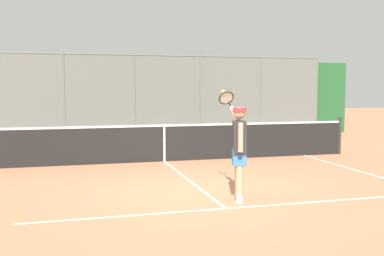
{
  "coord_description": "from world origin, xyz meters",
  "views": [
    {
      "loc": [
        2.34,
        7.77,
        1.89
      ],
      "look_at": [
        -0.17,
        -1.45,
        1.05
      ],
      "focal_mm": 42.12,
      "sensor_mm": 36.0,
      "label": 1
    }
  ],
  "objects": [
    {
      "name": "court_line_markings",
      "position": [
        0.0,
        1.53,
        0.0
      ],
      "size": [
        8.11,
        8.72,
        0.01
      ],
      "color": "white",
      "rests_on": "ground"
    },
    {
      "name": "ground_plane",
      "position": [
        0.0,
        0.0,
        0.0
      ],
      "size": [
        60.0,
        60.0,
        0.0
      ],
      "primitive_type": "plane",
      "color": "#B27551"
    },
    {
      "name": "tennis_player",
      "position": [
        -0.42,
        0.66,
        0.91
      ],
      "size": [
        0.38,
        1.36,
        1.87
      ],
      "rotation": [
        0.0,
        0.0,
        -1.86
      ],
      "color": "silver",
      "rests_on": "ground"
    },
    {
      "name": "fence_backdrop",
      "position": [
        -0.0,
        -9.62,
        1.47
      ],
      "size": [
        18.19,
        1.37,
        3.17
      ],
      "color": "slate",
      "rests_on": "ground"
    },
    {
      "name": "tennis_net",
      "position": [
        0.0,
        -3.59,
        0.49
      ],
      "size": [
        10.42,
        0.09,
        1.07
      ],
      "color": "#2D2D2D",
      "rests_on": "ground"
    }
  ]
}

